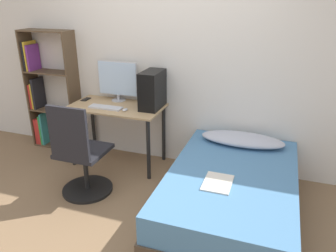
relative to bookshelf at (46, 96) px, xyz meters
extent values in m
plane|color=#846647|center=(1.67, -1.33, -0.71)|extent=(14.00, 14.00, 0.00)
cube|color=silver|center=(1.67, 0.16, 0.54)|extent=(8.00, 0.05, 2.50)
cube|color=tan|center=(1.14, -0.17, 0.03)|extent=(1.11, 0.60, 0.02)
cylinder|color=black|center=(0.64, -0.42, -0.34)|extent=(0.04, 0.04, 0.73)
cylinder|color=black|center=(1.65, -0.42, -0.34)|extent=(0.04, 0.04, 0.73)
cylinder|color=black|center=(0.64, 0.08, -0.34)|extent=(0.04, 0.04, 0.73)
cylinder|color=black|center=(1.65, 0.08, -0.34)|extent=(0.04, 0.04, 0.73)
cube|color=brown|center=(-0.21, 0.00, 0.08)|extent=(0.02, 0.26, 1.58)
cube|color=brown|center=(0.45, 0.00, 0.08)|extent=(0.02, 0.26, 1.58)
cube|color=brown|center=(0.12, 0.00, -0.70)|extent=(0.65, 0.26, 0.02)
cube|color=brown|center=(0.12, 0.00, -0.18)|extent=(0.65, 0.26, 0.02)
cube|color=brown|center=(0.12, 0.00, 0.34)|extent=(0.65, 0.26, 0.02)
cube|color=brown|center=(0.12, 0.00, 0.86)|extent=(0.65, 0.26, 0.02)
cube|color=red|center=(-0.17, 0.00, -0.50)|extent=(0.04, 0.22, 0.36)
cube|color=red|center=(-0.13, 0.00, -0.50)|extent=(0.04, 0.22, 0.37)
cube|color=green|center=(-0.10, 0.00, -0.48)|extent=(0.02, 0.22, 0.42)
cube|color=teal|center=(-0.07, 0.00, -0.46)|extent=(0.03, 0.22, 0.45)
cube|color=red|center=(-0.18, 0.00, 0.00)|extent=(0.03, 0.22, 0.33)
cube|color=gold|center=(-0.15, 0.00, 0.01)|extent=(0.02, 0.22, 0.35)
cube|color=black|center=(-0.12, 0.00, 0.04)|extent=(0.03, 0.22, 0.41)
cube|color=black|center=(-0.18, 0.00, 0.53)|extent=(0.03, 0.22, 0.37)
cube|color=gold|center=(-0.15, 0.00, 0.54)|extent=(0.02, 0.22, 0.37)
cube|color=#7A338E|center=(-0.12, 0.00, 0.52)|extent=(0.03, 0.22, 0.33)
cylinder|color=black|center=(1.12, -0.87, -0.69)|extent=(0.54, 0.54, 0.03)
cylinder|color=black|center=(1.12, -0.87, -0.46)|extent=(0.05, 0.05, 0.43)
cube|color=black|center=(1.12, -0.87, -0.23)|extent=(0.47, 0.47, 0.04)
cube|color=black|center=(1.12, -1.08, 0.05)|extent=(0.42, 0.04, 0.53)
cube|color=#4C3D2D|center=(2.64, -0.78, -0.60)|extent=(1.17, 1.82, 0.21)
cube|color=teal|center=(2.64, -0.78, -0.37)|extent=(1.14, 1.78, 0.26)
ellipsoid|color=#B2B7C6|center=(2.64, -0.13, -0.19)|extent=(0.89, 0.36, 0.11)
cube|color=silver|center=(2.55, -1.01, -0.23)|extent=(0.24, 0.32, 0.01)
cylinder|color=#B7B7BC|center=(1.07, 0.03, 0.05)|extent=(0.17, 0.17, 0.01)
cylinder|color=#B7B7BC|center=(1.07, 0.03, 0.09)|extent=(0.04, 0.04, 0.07)
cube|color=#B7B7BC|center=(1.07, 0.04, 0.32)|extent=(0.52, 0.01, 0.42)
cube|color=#B2D1EF|center=(1.07, 0.03, 0.32)|extent=(0.50, 0.01, 0.40)
cube|color=silver|center=(1.07, -0.29, 0.06)|extent=(0.40, 0.12, 0.02)
cube|color=black|center=(1.58, -0.08, 0.26)|extent=(0.21, 0.39, 0.43)
ellipsoid|color=silver|center=(1.32, -0.29, 0.06)|extent=(0.06, 0.09, 0.02)
cube|color=black|center=(0.67, -0.08, 0.05)|extent=(0.07, 0.14, 0.01)
camera|label=1|loc=(2.95, -3.46, 1.28)|focal=35.00mm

